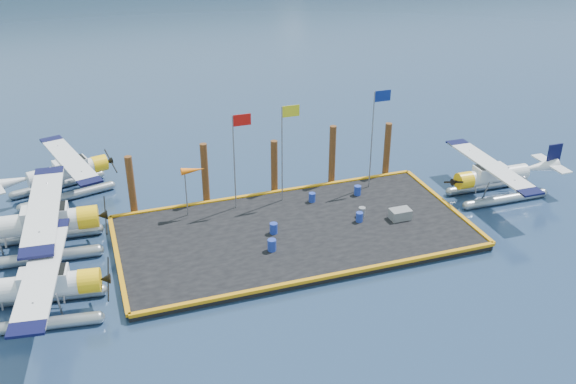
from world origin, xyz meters
name	(u,v)px	position (x,y,z in m)	size (l,w,h in m)	color
ground	(295,236)	(0.00, 0.00, 0.00)	(4000.00, 4000.00, 0.00)	#182B48
dock	(295,233)	(0.00, 0.00, 0.20)	(20.00, 10.00, 0.40)	black
dock_bumpers	(295,229)	(0.00, 0.00, 0.49)	(20.25, 10.25, 0.18)	#BF7B0B
seaplane_a	(37,289)	(-13.87, -3.08, 1.49)	(8.78, 9.67, 3.42)	gray
seaplane_b	(39,226)	(-13.80, 2.95, 1.62)	(9.52, 10.50, 3.73)	gray
seaplane_c	(66,174)	(-12.23, 10.05, 1.39)	(8.30, 8.95, 3.18)	gray
seaplane_d	(494,178)	(13.74, 0.59, 1.36)	(7.94, 8.75, 3.13)	gray
drum_0	(274,228)	(-1.26, 0.07, 0.72)	(0.45, 0.45, 0.63)	navy
drum_1	(359,217)	(3.96, -0.26, 0.69)	(0.42, 0.42, 0.59)	navy
drum_2	(362,212)	(4.37, 0.29, 0.69)	(0.41, 0.41, 0.58)	slate
drum_3	(272,245)	(-1.91, -1.67, 0.74)	(0.48, 0.48, 0.67)	navy
drum_4	(358,190)	(5.29, 2.96, 0.71)	(0.44, 0.44, 0.62)	navy
drum_5	(312,197)	(2.21, 3.02, 0.69)	(0.41, 0.41, 0.58)	navy
crate	(400,214)	(6.40, -0.73, 0.71)	(1.22, 0.81, 0.61)	slate
flagpole_red	(237,147)	(-2.29, 3.80, 4.40)	(1.14, 0.08, 6.00)	gray
flagpole_yellow	(285,139)	(0.70, 3.80, 4.51)	(1.14, 0.08, 6.20)	gray
flagpole_blue	(376,125)	(6.70, 3.80, 4.69)	(1.14, 0.08, 6.50)	gray
windsock	(193,171)	(-5.03, 3.80, 3.23)	(1.40, 0.44, 3.12)	gray
piling_0	(131,187)	(-8.50, 5.40, 2.00)	(0.44, 0.44, 4.00)	#452B13
piling_1	(205,175)	(-4.00, 5.40, 2.10)	(0.44, 0.44, 4.20)	#452B13
piling_2	(274,168)	(0.50, 5.40, 1.90)	(0.44, 0.44, 3.80)	#452B13
piling_3	(332,157)	(4.50, 5.40, 2.15)	(0.44, 0.44, 4.30)	#452B13
piling_4	(387,151)	(8.50, 5.40, 2.00)	(0.44, 0.44, 4.00)	#452B13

